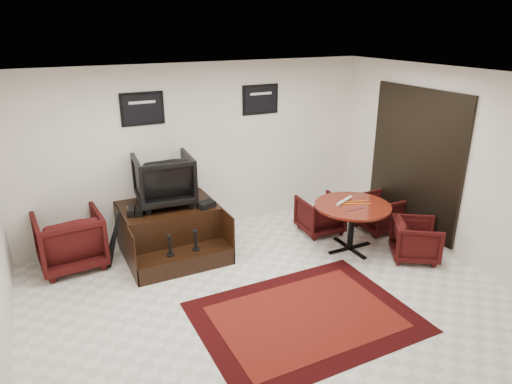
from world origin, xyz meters
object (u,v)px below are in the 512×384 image
shine_podium (170,231)px  table_chair_back (320,213)px  meeting_table (352,210)px  shine_chair (164,177)px  table_chair_window (380,211)px  armchair_side (70,237)px  table_chair_corner (416,238)px

shine_podium → table_chair_back: 2.52m
shine_podium → table_chair_back: size_ratio=2.15×
meeting_table → shine_podium: bearing=154.4°
shine_podium → meeting_table: 2.83m
shine_chair → table_chair_back: shine_chair is taller
shine_podium → shine_chair: size_ratio=1.73×
meeting_table → table_chair_window: size_ratio=1.70×
armchair_side → table_chair_back: size_ratio=1.32×
table_chair_back → meeting_table: bearing=98.2°
meeting_table → table_chair_corner: bearing=-44.1°
armchair_side → meeting_table: (3.97, -1.40, 0.21)m
shine_chair → meeting_table: size_ratio=0.74×
shine_chair → meeting_table: 2.93m
table_chair_corner → table_chair_window: bearing=22.1°
meeting_table → table_chair_corner: meeting_table is taller
table_chair_back → table_chair_corner: bearing=121.4°
table_chair_window → table_chair_back: bearing=66.9°
table_chair_back → table_chair_window: 1.04m
shine_podium → meeting_table: size_ratio=1.28×
shine_chair → armchair_side: shine_chair is taller
shine_podium → shine_chair: (0.00, 0.15, 0.83)m
meeting_table → table_chair_window: meeting_table is taller
shine_chair → meeting_table: (2.54, -1.36, -0.51)m
meeting_table → table_chair_corner: 1.02m
shine_podium → meeting_table: (2.54, -1.22, 0.32)m
meeting_table → table_chair_corner: (0.69, -0.67, -0.33)m
meeting_table → table_chair_back: size_ratio=1.68×
meeting_table → table_chair_window: 1.04m
shine_chair → table_chair_window: bearing=168.8°
shine_chair → table_chair_window: 3.68m
table_chair_back → table_chair_window: (0.97, -0.38, -0.00)m
shine_podium → table_chair_window: size_ratio=2.18×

